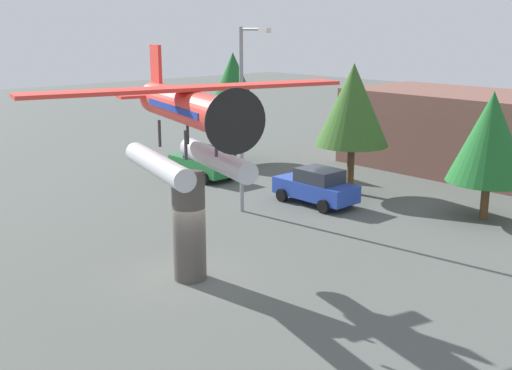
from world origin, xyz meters
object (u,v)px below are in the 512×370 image
Objects in this scene: floatplane_monument at (188,122)px; display_pedestal at (189,227)px; car_mid_blue at (316,186)px; streetlight_primary at (244,108)px; tree_east at (353,105)px; tree_west at (233,89)px; storefront_building at (467,132)px; tree_center_back at (490,137)px; car_near_green at (203,163)px.

display_pedestal is at bearing -180.00° from floatplane_monument.
streetlight_primary is (-1.29, -3.41, 3.90)m from car_mid_blue.
tree_west is at bearing 176.28° from tree_east.
tree_center_back reaches higher than storefront_building.
tree_east reaches higher than car_near_green.
floatplane_monument is 1.58× the size of tree_east.
tree_east is at bearing -155.10° from car_near_green.
streetlight_primary is (6.64, -2.72, 3.90)m from car_near_green.
tree_west is at bearing -142.61° from storefront_building.
tree_center_back is (5.75, -8.31, 1.37)m from storefront_building.
car_near_green is (-11.36, 9.30, -0.96)m from display_pedestal.
display_pedestal is 0.56× the size of tree_east.
tree_center_back is at bearing -55.33° from storefront_building.
floatplane_monument is 15.46m from car_near_green.
tree_west is (-8.95, 6.92, -0.23)m from streetlight_primary.
tree_east reaches higher than storefront_building.
streetlight_primary is 1.47× the size of tree_center_back.
streetlight_primary is at bearing -37.72° from tree_west.
storefront_building is at bearing 81.97° from streetlight_primary.
storefront_building is 9.48m from tree_east.
car_mid_blue is 0.74× the size of tree_center_back.
car_mid_blue is (7.93, 0.69, 0.00)m from car_near_green.
streetlight_primary is at bearing -98.03° from storefront_building.
display_pedestal is 14.71m from car_near_green.
storefront_building reaches higher than display_pedestal.
car_near_green is at bearing -124.77° from storefront_building.
display_pedestal is 10.60m from car_mid_blue.
car_mid_blue is at bearing -84.34° from tree_east.
display_pedestal is at bearing -44.64° from tree_west.
car_mid_blue is at bearing 69.23° from streetlight_primary.
storefront_building is 10.20m from tree_center_back.
car_mid_blue is at bearing 108.93° from display_pedestal.
floatplane_monument reaches higher than car_near_green.
tree_east is at bearing 80.85° from streetlight_primary.
display_pedestal reaches higher than car_near_green.
storefront_building is at bearing 82.74° from tree_east.
tree_center_back reaches higher than display_pedestal.
display_pedestal is 13.64m from tree_east.
streetlight_primary reaches higher than display_pedestal.
floatplane_monument is 13.47m from tree_east.
car_near_green is (-11.48, 9.34, -4.47)m from floatplane_monument.
car_mid_blue is 0.51× the size of streetlight_primary.
floatplane_monument is at bearing -44.45° from tree_west.
storefront_building is 2.02× the size of tree_west.
tree_west is at bearing -18.91° from car_mid_blue.
car_near_green is 8.16m from streetlight_primary.
storefront_building is (2.18, 15.42, -2.49)m from streetlight_primary.
streetlight_primary reaches higher than car_mid_blue.
tree_center_back is at bearing 92.22° from floatplane_monument.
floatplane_monument is (0.13, -0.03, 3.51)m from display_pedestal.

